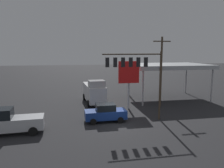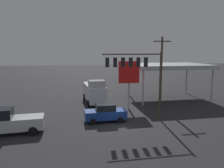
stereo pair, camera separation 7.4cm
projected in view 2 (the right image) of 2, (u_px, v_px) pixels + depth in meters
name	position (u px, v px, depth m)	size (l,w,h in m)	color
ground_plane	(116.00, 124.00, 22.63)	(200.00, 200.00, 0.00)	#262628
traffic_signal_assembly	(136.00, 67.00, 22.89)	(6.44, 0.43, 7.47)	#473828
utility_pole	(161.00, 70.00, 29.21)	(2.40, 0.26, 9.36)	#473828
gas_station_canopy	(168.00, 66.00, 34.06)	(11.75, 8.56, 5.48)	#B2B7BC
price_sign	(129.00, 74.00, 27.97)	(2.71, 0.27, 6.22)	#B7B7BC
sedan_far	(105.00, 113.00, 23.35)	(4.42, 2.10, 1.93)	navy
pickup_parked	(12.00, 122.00, 19.86)	(5.31, 2.50, 2.40)	silver
delivery_truck	(94.00, 92.00, 31.42)	(2.96, 6.95, 3.58)	silver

